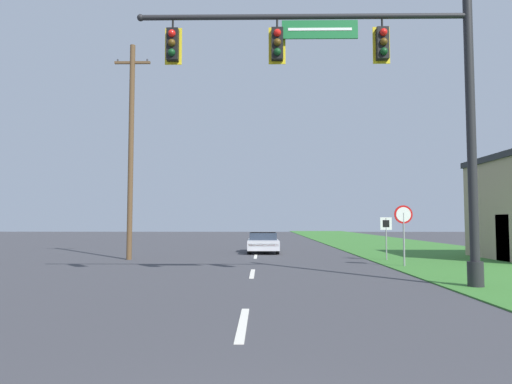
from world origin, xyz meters
The scene contains 7 objects.
grass_verge_right centered at (10.50, 30.00, 0.02)m, with size 10.00×110.00×0.04m.
road_center_line centered at (0.00, 22.00, 0.01)m, with size 0.16×34.80×0.01m.
signal_mast centered at (3.81, 10.62, 5.54)m, with size 9.97×0.47×8.75m.
car_ahead centered at (0.40, 25.19, 0.60)m, with size 1.87×4.38×1.19m.
stop_sign centered at (6.22, 16.54, 1.86)m, with size 0.76×0.07×2.50m.
route_sign_post centered at (6.29, 19.48, 1.53)m, with size 0.55×0.06×2.03m.
utility_pole_near centered at (-6.19, 19.97, 5.55)m, with size 1.80×0.26×10.78m.
Camera 1 is at (0.36, -2.48, 1.88)m, focal length 32.00 mm.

